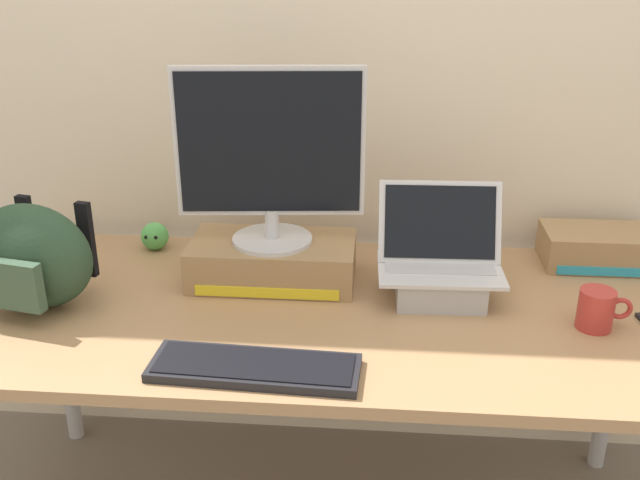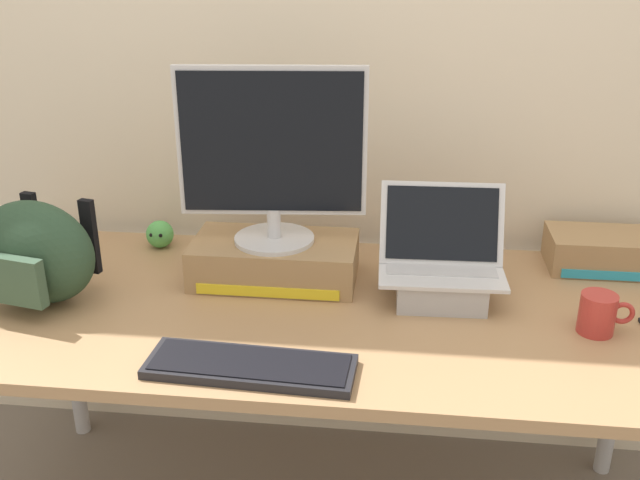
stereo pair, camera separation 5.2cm
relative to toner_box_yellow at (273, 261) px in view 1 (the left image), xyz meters
The scene contains 10 objects.
back_wall 0.65m from the toner_box_yellow, 69.71° to the left, with size 7.00×0.10×2.60m, color beige.
desk 0.23m from the toner_box_yellow, 45.78° to the right, with size 1.86×0.84×0.73m.
toner_box_yellow is the anchor object (origin of this frame).
desktop_monitor 0.29m from the toner_box_yellow, 82.59° to the right, with size 0.48×0.21×0.46m.
open_laptop 0.44m from the toner_box_yellow, ahead, with size 0.32×0.23×0.28m.
external_keyboard 0.45m from the toner_box_yellow, 86.82° to the right, with size 0.45×0.17×0.02m.
messenger_backpack 0.60m from the toner_box_yellow, 161.04° to the right, with size 0.35×0.27×0.27m.
coffee_mug 0.82m from the toner_box_yellow, 13.82° to the right, with size 0.13×0.08×0.10m.
plush_toy 0.42m from the toner_box_yellow, 154.90° to the left, with size 0.08×0.08×0.08m.
toner_box_cyan 0.92m from the toner_box_yellow, 11.15° to the left, with size 0.32×0.18×0.10m.
Camera 1 is at (0.14, -1.61, 1.59)m, focal length 40.66 mm.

